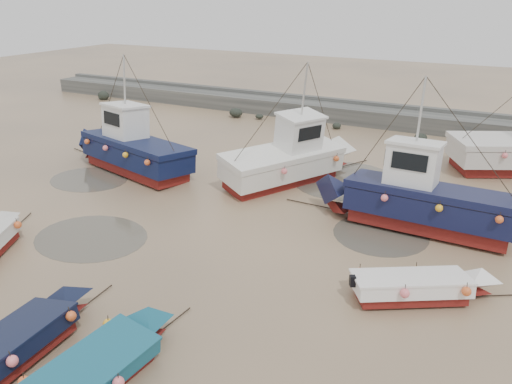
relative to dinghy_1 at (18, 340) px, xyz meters
The scene contains 13 objects.
ground 7.68m from the dinghy_1, 84.59° to the left, with size 120.00×120.00×0.00m, color tan.
seawall 29.63m from the dinghy_1, 88.51° to the left, with size 60.00×4.92×1.50m.
puddle_a 7.14m from the dinghy_1, 119.44° to the left, with size 4.78×4.78×0.01m, color #524D41.
puddle_b 13.77m from the dinghy_1, 59.87° to the left, with size 3.88×3.88×0.01m, color #524D41.
puddle_c 14.08m from the dinghy_1, 127.31° to the left, with size 4.29×4.29×0.01m, color #524D41.
puddle_d 17.74m from the dinghy_1, 78.35° to the left, with size 5.41×5.41×0.01m, color #524D41.
dinghy_1 is the anchor object (origin of this frame).
dinghy_2 2.64m from the dinghy_1, 10.16° to the left, with size 2.14×5.65×1.43m.
dinghy_3 12.12m from the dinghy_1, 40.28° to the left, with size 5.50×3.65×1.43m.
cabin_boat_0 15.33m from the dinghy_1, 119.48° to the left, with size 10.13×4.45×6.22m.
cabin_boat_1 15.92m from the dinghy_1, 86.11° to the left, with size 5.61×9.06×6.22m.
cabin_boat_2 15.41m from the dinghy_1, 59.16° to the left, with size 9.93×3.10×6.22m.
person 14.79m from the dinghy_1, 92.49° to the left, with size 0.67×0.44×1.84m, color #141633.
Camera 1 is at (10.06, -14.45, 9.32)m, focal length 35.00 mm.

